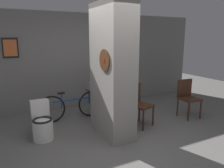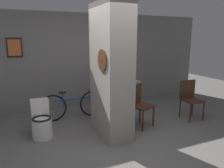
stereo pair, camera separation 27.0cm
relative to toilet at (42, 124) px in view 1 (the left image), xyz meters
name	(u,v)px [view 1 (the left image)]	position (x,y,z in m)	size (l,w,h in m)	color
ground_plane	(121,145)	(1.23, -0.96, -0.31)	(14.00, 14.00, 0.00)	slate
wall_back	(75,61)	(1.23, 1.67, 1.00)	(8.00, 0.09, 2.60)	gray
pillar_center	(112,71)	(1.32, -0.42, 0.99)	(0.54, 1.09, 2.60)	gray
counter_shelf	(114,98)	(1.88, 0.57, 0.13)	(1.19, 0.44, 0.87)	gray
toilet	(42,124)	(0.00, 0.00, 0.00)	(0.39, 0.55, 0.73)	white
chair_near_pillar	(139,103)	(2.06, -0.28, 0.21)	(0.56, 0.56, 0.93)	#422616
chair_by_doorway	(187,96)	(3.44, -0.38, 0.21)	(0.46, 0.46, 0.93)	#422616
bicycle	(72,106)	(0.82, 0.72, 0.03)	(1.63, 0.42, 0.70)	black
bottle_tall	(107,78)	(1.71, 0.64, 0.66)	(0.06, 0.06, 0.25)	olive
bottle_short	(112,79)	(1.83, 0.55, 0.63)	(0.09, 0.09, 0.19)	#267233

